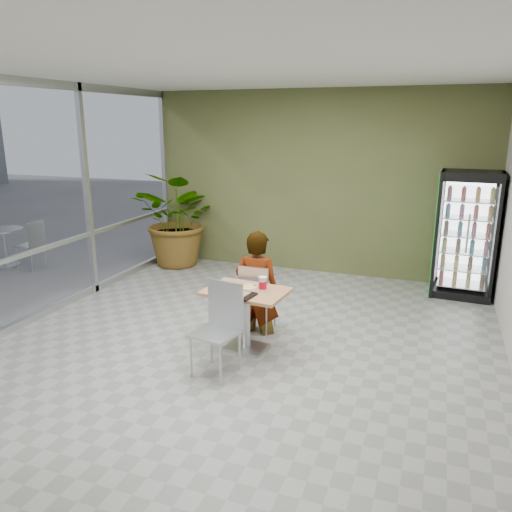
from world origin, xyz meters
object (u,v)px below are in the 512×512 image
at_px(cafeteria_tray, 237,294).
at_px(dining_table, 246,307).
at_px(chair_far, 256,293).
at_px(beverage_fridge, 466,235).
at_px(potted_plant, 180,219).
at_px(seated_woman, 257,293).
at_px(soda_cup, 263,284).
at_px(chair_near, 220,320).

bearing_deg(cafeteria_tray, dining_table, 82.15).
bearing_deg(cafeteria_tray, chair_far, 93.58).
height_order(beverage_fridge, potted_plant, beverage_fridge).
xyz_separation_m(dining_table, seated_woman, (-0.07, 0.57, -0.02)).
height_order(dining_table, beverage_fridge, beverage_fridge).
xyz_separation_m(soda_cup, beverage_fridge, (2.26, 2.95, 0.14)).
bearing_deg(seated_woman, soda_cup, 116.62).
xyz_separation_m(chair_far, seated_woman, (0.00, 0.04, -0.01)).
xyz_separation_m(seated_woman, beverage_fridge, (2.53, 2.41, 0.45)).
bearing_deg(cafeteria_tray, seated_woman, 93.33).
relative_size(seated_woman, soda_cup, 9.53).
relative_size(soda_cup, cafeteria_tray, 0.44).
relative_size(dining_table, seated_woman, 0.61).
bearing_deg(chair_far, chair_near, 90.39).
bearing_deg(chair_far, soda_cup, 118.67).
xyz_separation_m(soda_cup, potted_plant, (-2.68, 2.94, 0.06)).
distance_m(chair_near, cafeteria_tray, 0.41).
bearing_deg(potted_plant, chair_near, -55.69).
bearing_deg(beverage_fridge, cafeteria_tray, -124.44).
relative_size(chair_near, cafeteria_tray, 2.55).
relative_size(dining_table, chair_near, 1.00).
relative_size(chair_near, seated_woman, 0.61).
xyz_separation_m(chair_near, potted_plant, (-2.42, 3.54, 0.31)).
bearing_deg(chair_far, cafeteria_tray, 93.95).
xyz_separation_m(dining_table, potted_plant, (-2.49, 2.97, 0.35)).
bearing_deg(cafeteria_tray, potted_plant, 127.78).
bearing_deg(seated_woman, beverage_fridge, -135.98).
height_order(chair_far, chair_near, chair_near).
distance_m(dining_table, chair_far, 0.53).
bearing_deg(seated_woman, potted_plant, -44.34).
relative_size(chair_far, beverage_fridge, 0.46).
distance_m(seated_woman, beverage_fridge, 3.52).
xyz_separation_m(chair_near, seated_woman, (0.00, 1.15, -0.07)).
relative_size(chair_near, soda_cup, 5.80).
xyz_separation_m(seated_woman, soda_cup, (0.27, -0.54, 0.32)).
xyz_separation_m(chair_far, potted_plant, (-2.42, 2.44, 0.36)).
relative_size(chair_far, seated_woman, 0.55).
xyz_separation_m(seated_woman, potted_plant, (-2.42, 2.39, 0.37)).
bearing_deg(cafeteria_tray, chair_near, -97.20).
distance_m(dining_table, chair_near, 0.58).
relative_size(dining_table, soda_cup, 5.80).
height_order(dining_table, cafeteria_tray, cafeteria_tray).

